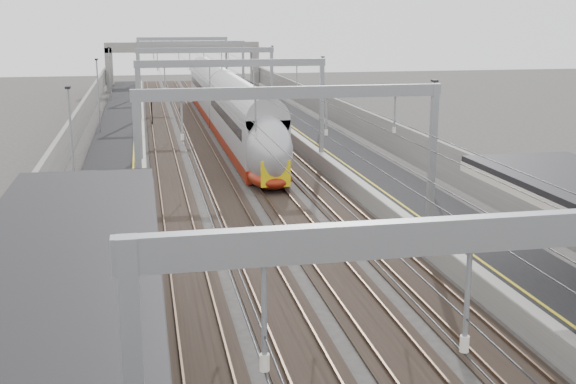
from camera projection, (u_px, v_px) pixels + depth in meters
name	position (u px, v px, depth m)	size (l,w,h in m)	color
platform_left	(117.00, 159.00, 51.60)	(4.00, 120.00, 1.00)	black
platform_right	(333.00, 151.00, 54.67)	(4.00, 120.00, 1.00)	black
tracks	(229.00, 161.00, 53.24)	(11.40, 140.00, 0.20)	black
overhead_line	(217.00, 71.00, 58.11)	(13.00, 140.00, 6.60)	gray
overbridge	(183.00, 53.00, 104.41)	(22.00, 2.20, 6.90)	slate
wall_left	(70.00, 145.00, 50.73)	(0.30, 120.00, 3.20)	slate
wall_right	(374.00, 135.00, 55.02)	(0.30, 120.00, 3.20)	slate
train	(228.00, 110.00, 65.24)	(2.83, 51.55, 4.47)	maroon
signal_green	(151.00, 101.00, 70.01)	(0.32, 0.32, 3.48)	black
signal_red_near	(232.00, 95.00, 75.77)	(0.32, 0.32, 3.48)	black
signal_red_far	(244.00, 89.00, 82.68)	(0.32, 0.32, 3.48)	black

